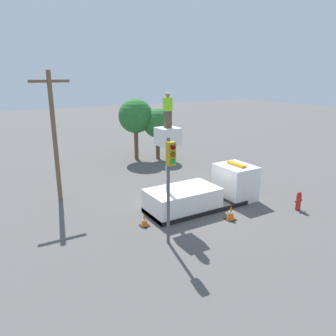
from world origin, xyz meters
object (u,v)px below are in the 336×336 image
Objects in this scene: traffic_light_pole at (170,171)px; utility_pole at (54,133)px; tree_right_bg at (136,116)px; bucket_truck at (204,192)px; traffic_cone_curbside at (231,213)px; traffic_cone_rear at (144,221)px; fire_hydrant at (299,201)px; worker at (168,110)px; tree_left_bg at (158,123)px.

traffic_light_pole is 0.64× the size of utility_pole.
traffic_light_pole is 15.54m from tree_right_bg.
bucket_truck reaches higher than traffic_cone_curbside.
traffic_cone_rear is at bearing -113.93° from tree_right_bg.
fire_hydrant is 15.63m from tree_right_bg.
traffic_cone_rear is 4.55m from traffic_cone_curbside.
tree_right_bg is (3.78, 11.81, -1.82)m from worker.
traffic_light_pole is at bearing -70.01° from utility_pole.
tree_right_bg is at bearing 66.07° from traffic_cone_rear.
tree_left_bg reaches higher than fire_hydrant.
utility_pole reaches higher than traffic_cone_curbside.
worker is 2.24× the size of traffic_cone_curbside.
worker reaches higher than fire_hydrant.
tree_right_bg reaches higher than traffic_light_pole.
worker is at bearing 138.62° from traffic_cone_curbside.
traffic_cone_rear is at bearing -64.69° from utility_pole.
traffic_light_pole is 0.91× the size of tree_right_bg.
traffic_cone_curbside is 14.51m from tree_right_bg.
worker is 5.67m from traffic_cone_rear.
traffic_light_pole is 8.70m from fire_hydrant.
utility_pole is (-2.94, 8.08, 0.67)m from traffic_light_pole.
traffic_light_pole reaches higher than bucket_truck.
tree_right_bg is at bearing 38.27° from utility_pole.
bucket_truck is at bearing 93.09° from traffic_cone_curbside.
tree_left_bg is at bearing -25.31° from tree_right_bg.
fire_hydrant is 0.24× the size of tree_left_bg.
traffic_cone_rear is (-8.36, 2.63, -0.25)m from fire_hydrant.
utility_pole is (-8.26, -6.52, 0.28)m from tree_right_bg.
bucket_truck is at bearing 7.74° from traffic_cone_rear.
tree_left_bg is (7.06, 13.77, -0.27)m from traffic_light_pole.
traffic_light_pole is 5.13m from traffic_cone_curbside.
traffic_cone_curbside reaches higher than traffic_cone_rear.
traffic_cone_rear is 0.08× the size of utility_pole.
bucket_truck is 0.89× the size of utility_pole.
traffic_light_pole is (-1.54, -2.78, -2.21)m from worker.
bucket_truck is 11.08× the size of traffic_cone_rear.
fire_hydrant is 0.20× the size of tree_right_bg.
traffic_cone_rear is at bearing 162.54° from fire_hydrant.
traffic_light_pole is (-3.95, -2.78, 2.56)m from bucket_truck.
tree_left_bg is (-1.13, 14.18, 2.65)m from fire_hydrant.
tree_right_bg reaches higher than traffic_cone_rear.
worker is at bearing -107.74° from tree_right_bg.
tree_right_bg reaches higher than fire_hydrant.
fire_hydrant is at bearing -79.17° from tree_right_bg.
tree_right_bg is at bearing 69.97° from traffic_light_pole.
bucket_truck is 1.50× the size of tree_left_bg.
traffic_cone_rear is 0.14× the size of tree_left_bg.
fire_hydrant reaches higher than traffic_cone_rear.
traffic_cone_curbside is at bearing -102.76° from tree_left_bg.
traffic_cone_rear is 0.11× the size of tree_right_bg.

